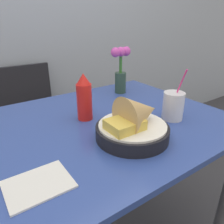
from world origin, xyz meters
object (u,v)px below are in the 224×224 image
object	(u,v)px
chair_far_window	(31,115)
drink_cup	(173,107)
flower_vase	(121,69)
ketchup_bottle	(84,98)
food_basket	(135,123)

from	to	relation	value
chair_far_window	drink_cup	size ratio (longest dim) A/B	3.77
chair_far_window	flower_vase	xyz separation A→B (m)	(0.42, -0.55, 0.40)
ketchup_bottle	food_basket	bearing A→B (deg)	-73.45
chair_far_window	food_basket	size ratio (longest dim) A/B	3.15
chair_far_window	food_basket	world-z (taller)	food_basket
chair_far_window	ketchup_bottle	size ratio (longest dim) A/B	4.17
food_basket	ketchup_bottle	distance (m)	0.27
chair_far_window	drink_cup	xyz separation A→B (m)	(0.39, -0.99, 0.31)
chair_far_window	flower_vase	bearing A→B (deg)	-52.47
flower_vase	drink_cup	bearing A→B (deg)	-94.49
chair_far_window	ketchup_bottle	xyz separation A→B (m)	(0.06, -0.76, 0.35)
drink_cup	flower_vase	xyz separation A→B (m)	(0.03, 0.44, 0.09)
ketchup_bottle	drink_cup	size ratio (longest dim) A/B	0.90
chair_far_window	ketchup_bottle	world-z (taller)	ketchup_bottle
ketchup_bottle	flower_vase	xyz separation A→B (m)	(0.36, 0.21, 0.05)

